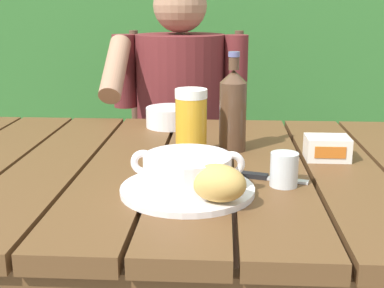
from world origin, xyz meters
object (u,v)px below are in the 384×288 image
at_px(serving_plate, 187,189).
at_px(diner_bowl, 170,117).
at_px(beer_glass, 191,123).
at_px(chair_near_diner, 184,158).
at_px(butter_tub, 327,148).
at_px(person_eating, 179,115).
at_px(beer_bottle, 233,109).
at_px(bread_roll, 218,183).
at_px(water_glass_small, 284,169).
at_px(table_knife, 266,177).
at_px(soup_bowl, 187,170).

bearing_deg(serving_plate, diner_bowl, 99.25).
bearing_deg(diner_bowl, beer_glass, -75.04).
bearing_deg(diner_bowl, chair_near_diner, 90.00).
bearing_deg(butter_tub, person_eating, 122.01).
xyz_separation_m(serving_plate, diner_bowl, (-0.09, 0.55, 0.02)).
height_order(serving_plate, diner_bowl, diner_bowl).
bearing_deg(diner_bowl, butter_tub, -37.45).
relative_size(beer_bottle, butter_tub, 2.42).
relative_size(bread_roll, water_glass_small, 1.86).
xyz_separation_m(chair_near_diner, beer_bottle, (0.18, -0.78, 0.37)).
bearing_deg(person_eating, water_glass_small, -71.34).
distance_m(serving_plate, beer_glass, 0.25).
bearing_deg(beer_bottle, serving_plate, -106.60).
bearing_deg(beer_glass, beer_bottle, 32.19).
bearing_deg(beer_glass, water_glass_small, -44.20).
relative_size(person_eating, beer_bottle, 4.93).
height_order(person_eating, serving_plate, person_eating).
distance_m(bread_roll, butter_tub, 0.40).
height_order(beer_bottle, butter_tub, beer_bottle).
distance_m(person_eating, butter_tub, 0.76).
height_order(serving_plate, beer_bottle, beer_bottle).
distance_m(person_eating, water_glass_small, 0.88).
bearing_deg(water_glass_small, butter_tub, 57.36).
bearing_deg(bread_roll, water_glass_small, 42.47).
distance_m(person_eating, diner_bowl, 0.34).
distance_m(butter_tub, diner_bowl, 0.50).
bearing_deg(person_eating, diner_bowl, -89.50).
height_order(bread_roll, water_glass_small, bread_roll).
distance_m(chair_near_diner, person_eating, 0.30).
bearing_deg(table_knife, soup_bowl, -151.15).
height_order(water_glass_small, butter_tub, water_glass_small).
height_order(chair_near_diner, table_knife, chair_near_diner).
relative_size(serving_plate, soup_bowl, 1.19).
bearing_deg(chair_near_diner, soup_bowl, -85.31).
distance_m(chair_near_diner, diner_bowl, 0.61).
distance_m(soup_bowl, butter_tub, 0.39).
height_order(person_eating, butter_tub, person_eating).
xyz_separation_m(chair_near_diner, person_eating, (-0.00, -0.20, 0.23)).
height_order(bread_roll, table_knife, bread_roll).
distance_m(chair_near_diner, table_knife, 1.06).
bearing_deg(butter_tub, chair_near_diner, 115.33).
bearing_deg(chair_near_diner, beer_glass, -84.50).
relative_size(person_eating, beer_glass, 7.38).
xyz_separation_m(water_glass_small, butter_tub, (0.12, 0.19, -0.01)).
distance_m(soup_bowl, beer_bottle, 0.32).
xyz_separation_m(person_eating, butter_tub, (0.40, -0.65, 0.06)).
distance_m(bread_roll, water_glass_small, 0.18).
bearing_deg(beer_glass, bread_roll, -77.85).
bearing_deg(butter_tub, table_knife, -134.99).
relative_size(bread_roll, beer_glass, 0.78).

